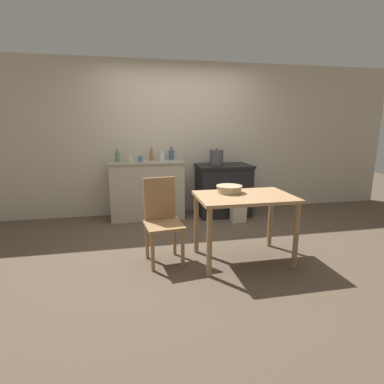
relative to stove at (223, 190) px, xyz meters
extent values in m
plane|color=brown|center=(-0.72, -1.24, -0.43)|extent=(14.00, 14.00, 0.00)
cube|color=beige|center=(-0.72, 0.35, 0.84)|extent=(8.00, 0.07, 2.55)
cube|color=#B2A893|center=(-1.29, 0.06, 0.02)|extent=(1.17, 0.50, 0.91)
cube|color=gray|center=(-1.29, 0.06, 0.50)|extent=(1.20, 0.53, 0.03)
cube|color=black|center=(0.00, 0.00, -0.02)|extent=(0.86, 0.62, 0.82)
cube|color=black|center=(0.00, 0.00, 0.41)|extent=(0.90, 0.66, 0.04)
cube|color=black|center=(0.00, -0.31, -0.07)|extent=(0.60, 0.01, 0.35)
cube|color=#A87F56|center=(-0.31, -1.78, 0.31)|extent=(1.05, 0.70, 0.03)
cylinder|color=#97724E|center=(-0.79, -2.09, -0.07)|extent=(0.06, 0.06, 0.73)
cylinder|color=#97724E|center=(0.16, -2.09, -0.07)|extent=(0.06, 0.06, 0.73)
cylinder|color=#97724E|center=(-0.79, -1.48, -0.07)|extent=(0.06, 0.06, 0.73)
cylinder|color=#97724E|center=(0.16, -1.48, -0.07)|extent=(0.06, 0.06, 0.73)
cube|color=#997047|center=(-1.20, -1.68, 0.01)|extent=(0.45, 0.45, 0.03)
cube|color=#997047|center=(-1.23, -1.49, 0.27)|extent=(0.36, 0.07, 0.49)
cylinder|color=#997047|center=(-1.35, -1.86, -0.22)|extent=(0.04, 0.04, 0.42)
cylinder|color=#997047|center=(-1.02, -1.82, -0.22)|extent=(0.04, 0.04, 0.42)
cylinder|color=#997047|center=(-1.39, -1.53, -0.22)|extent=(0.04, 0.04, 0.42)
cylinder|color=#997047|center=(-1.06, -1.49, -0.22)|extent=(0.04, 0.04, 0.42)
cube|color=beige|center=(0.12, -0.45, -0.23)|extent=(0.23, 0.16, 0.41)
cylinder|color=#4C4C51|center=(-0.14, -0.03, 0.55)|extent=(0.23, 0.23, 0.23)
cylinder|color=#4C4C51|center=(-0.14, -0.03, 0.67)|extent=(0.24, 0.24, 0.02)
sphere|color=black|center=(-0.14, -0.03, 0.69)|extent=(0.02, 0.02, 0.02)
cylinder|color=tan|center=(-0.44, -1.63, 0.37)|extent=(0.28, 0.28, 0.08)
cylinder|color=tan|center=(-0.44, -1.63, 0.41)|extent=(0.30, 0.30, 0.01)
cylinder|color=olive|center=(-1.19, 0.17, 0.59)|extent=(0.06, 0.06, 0.17)
cylinder|color=olive|center=(-1.19, 0.17, 0.71)|extent=(0.02, 0.02, 0.06)
cylinder|color=#517F5B|center=(-1.74, 0.13, 0.58)|extent=(0.08, 0.08, 0.14)
cylinder|color=#517F5B|center=(-1.74, 0.13, 0.68)|extent=(0.03, 0.03, 0.06)
cylinder|color=#3D5675|center=(-0.85, 0.22, 0.59)|extent=(0.08, 0.08, 0.16)
cylinder|color=#3D5675|center=(-0.85, 0.22, 0.70)|extent=(0.03, 0.03, 0.06)
cylinder|color=silver|center=(-1.02, 0.15, 0.57)|extent=(0.08, 0.08, 0.12)
cylinder|color=silver|center=(-1.02, 0.15, 0.65)|extent=(0.03, 0.03, 0.05)
cylinder|color=#4C6B99|center=(-1.38, 0.01, 0.56)|extent=(0.07, 0.07, 0.09)
cylinder|color=beige|center=(-1.54, 0.03, 0.55)|extent=(0.08, 0.08, 0.08)
camera|label=1|loc=(-1.53, -4.81, 1.09)|focal=28.00mm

